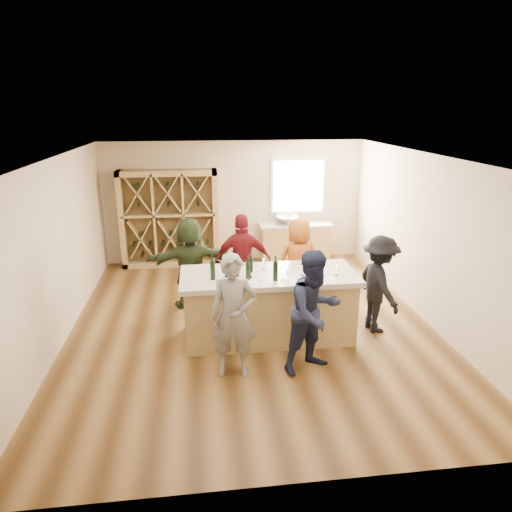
{
  "coord_description": "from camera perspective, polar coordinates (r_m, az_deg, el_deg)",
  "views": [
    {
      "loc": [
        -0.79,
        -6.99,
        3.54
      ],
      "look_at": [
        0.1,
        0.2,
        1.15
      ],
      "focal_mm": 32.0,
      "sensor_mm": 36.0,
      "label": 1
    }
  ],
  "objects": [
    {
      "name": "ceiling",
      "position": [
        7.07,
        -0.62,
        12.65
      ],
      "size": [
        6.0,
        7.0,
        0.1
      ],
      "primitive_type": "cube",
      "color": "white",
      "rests_on": "ground"
    },
    {
      "name": "person_far_mid",
      "position": [
        8.21,
        -1.64,
        -0.7
      ],
      "size": [
        1.05,
        0.58,
        1.75
      ],
      "primitive_type": "imported",
      "rotation": [
        0.0,
        0.0,
        3.09
      ],
      "color": "#590F14",
      "rests_on": "floor"
    },
    {
      "name": "wine_bottle_a",
      "position": [
        6.78,
        -5.44,
        -1.75
      ],
      "size": [
        0.09,
        0.09,
        0.3
      ],
      "primitive_type": "cylinder",
      "rotation": [
        0.0,
        0.0,
        -0.27
      ],
      "color": "black",
      "rests_on": "tasting_counter_top"
    },
    {
      "name": "wine_glass_b",
      "position": [
        6.67,
        4.04,
        -2.64
      ],
      "size": [
        0.08,
        0.08,
        0.17
      ],
      "primitive_type": "cone",
      "rotation": [
        0.0,
        0.0,
        0.26
      ],
      "color": "white",
      "rests_on": "tasting_counter_top"
    },
    {
      "name": "tasting_counter_top",
      "position": [
        7.05,
        1.62,
        -2.51
      ],
      "size": [
        2.72,
        1.12,
        0.08
      ],
      "primitive_type": "cube",
      "color": "#B2A593",
      "rests_on": "tasting_counter_base"
    },
    {
      "name": "wine_bottle_d",
      "position": [
        6.74,
        -1.02,
        -1.89
      ],
      "size": [
        0.07,
        0.07,
        0.28
      ],
      "primitive_type": "cylinder",
      "rotation": [
        0.0,
        0.0,
        0.04
      ],
      "color": "black",
      "rests_on": "tasting_counter_top"
    },
    {
      "name": "tasting_counter_base",
      "position": [
        7.26,
        1.58,
        -6.49
      ],
      "size": [
        2.6,
        1.0,
        1.0
      ],
      "primitive_type": "cube",
      "color": "#A2854D",
      "rests_on": "floor"
    },
    {
      "name": "faucet",
      "position": [
        10.84,
        3.71,
        5.06
      ],
      "size": [
        0.02,
        0.02,
        0.3
      ],
      "primitive_type": "cylinder",
      "color": "silver",
      "rests_on": "back_counter_top"
    },
    {
      "name": "tasting_menu_a",
      "position": [
        6.65,
        -0.94,
        -3.45
      ],
      "size": [
        0.24,
        0.33,
        0.0
      ],
      "primitive_type": "cube",
      "rotation": [
        0.0,
        0.0,
        0.02
      ],
      "color": "white",
      "rests_on": "tasting_counter_top"
    },
    {
      "name": "wall_back",
      "position": [
        10.78,
        -2.74,
        6.8
      ],
      "size": [
        6.0,
        0.1,
        2.8
      ],
      "primitive_type": "cube",
      "color": "#C5AF8F",
      "rests_on": "ground"
    },
    {
      "name": "wine_glass_c",
      "position": [
        6.71,
        8.29,
        -2.67
      ],
      "size": [
        0.08,
        0.08,
        0.17
      ],
      "primitive_type": "cone",
      "rotation": [
        0.0,
        0.0,
        -0.18
      ],
      "color": "white",
      "rests_on": "tasting_counter_top"
    },
    {
      "name": "tasting_menu_b",
      "position": [
        6.72,
        4.36,
        -3.27
      ],
      "size": [
        0.28,
        0.35,
        0.0
      ],
      "primitive_type": "cube",
      "rotation": [
        0.0,
        0.0,
        0.14
      ],
      "color": "white",
      "rests_on": "tasting_counter_top"
    },
    {
      "name": "wine_glass_e",
      "position": [
        7.04,
        10.0,
        -1.74
      ],
      "size": [
        0.08,
        0.08,
        0.17
      ],
      "primitive_type": "cone",
      "rotation": [
        0.0,
        0.0,
        0.36
      ],
      "color": "white",
      "rests_on": "tasting_counter_top"
    },
    {
      "name": "wine_bottle_b",
      "position": [
        6.72,
        -3.66,
        -1.99
      ],
      "size": [
        0.09,
        0.09,
        0.28
      ],
      "primitive_type": "cylinder",
      "rotation": [
        0.0,
        0.0,
        0.33
      ],
      "color": "black",
      "rests_on": "tasting_counter_top"
    },
    {
      "name": "wine_bottle_f",
      "position": [
        6.72,
        2.44,
        -1.87
      ],
      "size": [
        0.07,
        0.07,
        0.3
      ],
      "primitive_type": "cylinder",
      "color": "black",
      "rests_on": "tasting_counter_top"
    },
    {
      "name": "wine_glass_a",
      "position": [
        6.57,
        -0.36,
        -2.89
      ],
      "size": [
        0.07,
        0.07,
        0.18
      ],
      "primitive_type": "cone",
      "rotation": [
        0.0,
        0.0,
        0.07
      ],
      "color": "white",
      "rests_on": "tasting_counter_top"
    },
    {
      "name": "wall_right",
      "position": [
        8.26,
        20.96,
        2.01
      ],
      "size": [
        0.1,
        7.0,
        2.8
      ],
      "primitive_type": "cube",
      "color": "#C5AF8F",
      "rests_on": "ground"
    },
    {
      "name": "wine_bottle_e",
      "position": [
        6.84,
        -0.67,
        -1.52
      ],
      "size": [
        0.09,
        0.09,
        0.29
      ],
      "primitive_type": "cylinder",
      "rotation": [
        0.0,
        0.0,
        0.4
      ],
      "color": "black",
      "rests_on": "tasting_counter_top"
    },
    {
      "name": "wall_front",
      "position": [
        4.13,
        5.18,
        -13.09
      ],
      "size": [
        6.0,
        0.1,
        2.8
      ],
      "primitive_type": "cube",
      "color": "#C5AF8F",
      "rests_on": "ground"
    },
    {
      "name": "wall_left",
      "position": [
        7.65,
        -23.92,
        0.4
      ],
      "size": [
        0.1,
        7.0,
        2.8
      ],
      "primitive_type": "cube",
      "color": "#C5AF8F",
      "rests_on": "ground"
    },
    {
      "name": "window_pane",
      "position": [
        10.82,
        5.31,
        8.67
      ],
      "size": [
        1.18,
        0.01,
        1.18
      ],
      "primitive_type": "cube",
      "color": "white",
      "rests_on": "wall_back"
    },
    {
      "name": "floor",
      "position": [
        7.9,
        -0.55,
        -8.78
      ],
      "size": [
        6.0,
        7.0,
        0.1
      ],
      "primitive_type": "cube",
      "color": "brown",
      "rests_on": "ground"
    },
    {
      "name": "person_near_right",
      "position": [
        6.3,
        7.32,
        -6.95
      ],
      "size": [
        0.97,
        0.78,
        1.75
      ],
      "primitive_type": "imported",
      "rotation": [
        0.0,
        0.0,
        0.44
      ],
      "color": "#191E38",
      "rests_on": "floor"
    },
    {
      "name": "back_counter_top",
      "position": [
        10.75,
        4.92,
        3.94
      ],
      "size": [
        1.7,
        0.62,
        0.06
      ],
      "primitive_type": "cube",
      "color": "#B2A593",
      "rests_on": "back_counter_base"
    },
    {
      "name": "wine_glass_d",
      "position": [
        6.97,
        5.83,
        -1.76
      ],
      "size": [
        0.07,
        0.07,
        0.17
      ],
      "primitive_type": "cone",
      "rotation": [
        0.0,
        0.0,
        0.03
      ],
      "color": "white",
      "rests_on": "tasting_counter_top"
    },
    {
      "name": "wine_bottle_c",
      "position": [
        6.88,
        -2.4,
        -1.48
      ],
      "size": [
        0.09,
        0.09,
        0.28
      ],
      "primitive_type": "cylinder",
      "rotation": [
        0.0,
        0.0,
        -0.39
      ],
      "color": "black",
      "rests_on": "tasting_counter_top"
    },
    {
      "name": "person_server",
      "position": [
        7.62,
        15.11,
        -3.43
      ],
      "size": [
        0.61,
        1.09,
        1.61
      ],
      "primitive_type": "imported",
      "rotation": [
        0.0,
        0.0,
        1.7
      ],
      "color": "black",
      "rests_on": "floor"
    },
    {
      "name": "sink",
      "position": [
        10.68,
        3.89,
        4.55
      ],
      "size": [
        0.54,
        0.54,
        0.19
      ],
      "primitive_type": "imported",
      "color": "silver",
      "rests_on": "back_counter_top"
    },
    {
      "name": "back_counter_base",
      "position": [
        10.88,
        4.86,
        1.59
      ],
      "size": [
        1.6,
        0.58,
        0.86
      ],
      "primitive_type": "cube",
      "color": "#A2854D",
      "rests_on": "floor"
    },
    {
      "name": "wine_glass_f",
      "position": [
        7.19,
        1.0,
        -0.99
      ],
      "size": [
        0.07,
        0.07,
        0.18
      ],
      "primitive_type": "cone",
      "color": "white",
      "rests_on": "tasting_counter_top"
    },
    {
      "name": "window_frame",
      "position": [
        10.85,
        5.27,
        8.7
      ],
      "size": [
        1.3,
        0.06,
        1.3
      ],
      "primitive_type": "cube",
      "color": "white",
      "rests_on": "wall_back"
    },
    {
      "name": "person_far_right",
      "position": [
        8.37,
        5.32,
        -0.76
      ],
      "size": [
        0.86,
        0.61,
        1.64
      ],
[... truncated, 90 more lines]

